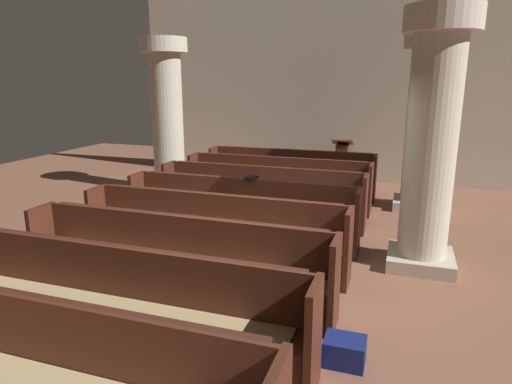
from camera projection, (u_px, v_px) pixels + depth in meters
The scene contains 16 objects.
ground_plane at pixel (257, 277), 5.64m from camera, with size 19.20×19.20×0.00m, color brown.
back_wall at pixel (338, 87), 10.67m from camera, with size 10.00×0.16×4.50m, color beige.
pew_row_0 at pixel (290, 172), 9.58m from camera, with size 3.58×0.47×0.95m.
pew_row_1 at pixel (277, 182), 8.65m from camera, with size 3.58×0.46×0.95m.
pew_row_2 at pixel (261, 194), 7.71m from camera, with size 3.58×0.46×0.95m.
pew_row_3 at pixel (240, 210), 6.78m from camera, with size 3.58×0.47×0.95m.
pew_row_4 at pixel (212, 230), 5.84m from camera, with size 3.58×0.46×0.95m.
pew_row_5 at pixel (174, 259), 4.91m from camera, with size 3.58×0.46×0.95m.
pew_row_6 at pixel (119, 302), 3.97m from camera, with size 3.58×0.47×0.95m.
pew_row_7 at pixel (29, 370), 3.04m from camera, with size 3.58×0.46×0.95m.
pillar_aisle_side at pixel (425, 120), 8.24m from camera, with size 0.96×0.96×3.26m.
pillar_far_side at pixel (167, 114), 9.52m from camera, with size 0.96×0.96×3.26m.
pillar_aisle_rear at pixel (432, 139), 5.55m from camera, with size 0.90×0.90×3.26m.
lectern at pixel (342, 166), 10.49m from camera, with size 0.48×0.45×1.08m.
hymn_book at pixel (251, 177), 6.79m from camera, with size 0.17×0.21×0.03m, color black.
kneeler_box_navy at pixel (345, 351), 3.89m from camera, with size 0.36×0.28×0.24m, color navy.
Camera 1 is at (1.66, -4.94, 2.42)m, focal length 31.35 mm.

